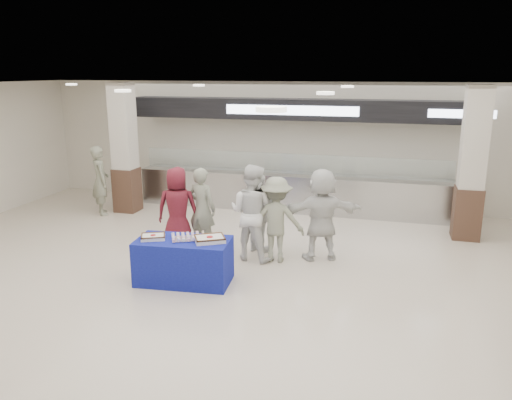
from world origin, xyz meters
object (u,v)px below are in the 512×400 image
(civilian_maroon, at_px, (178,209))
(civilian_white, at_px, (321,214))
(chef_tall, at_px, (252,213))
(chef_short, at_px, (259,213))
(sheet_cake_right, at_px, (210,239))
(soldier_b, at_px, (276,220))
(sheet_cake_left, at_px, (153,236))
(cupcake_tray, at_px, (186,237))
(soldier_a, at_px, (202,209))
(soldier_bg, at_px, (100,180))
(display_table, at_px, (184,261))

(civilian_maroon, bearing_deg, civilian_white, 170.58)
(chef_tall, height_order, civilian_white, chef_tall)
(civilian_maroon, distance_m, chef_short, 1.61)
(sheet_cake_right, distance_m, soldier_b, 1.56)
(sheet_cake_left, height_order, civilian_maroon, civilian_maroon)
(cupcake_tray, distance_m, soldier_b, 1.81)
(sheet_cake_right, relative_size, cupcake_tray, 1.19)
(sheet_cake_left, xyz_separation_m, chef_tall, (1.29, 1.45, 0.11))
(sheet_cake_left, height_order, civilian_white, civilian_white)
(cupcake_tray, relative_size, chef_short, 0.32)
(cupcake_tray, xyz_separation_m, soldier_a, (-0.34, 1.59, 0.04))
(sheet_cake_left, distance_m, soldier_a, 1.73)
(cupcake_tray, distance_m, chef_short, 1.88)
(soldier_b, xyz_separation_m, civilian_white, (0.78, 0.32, 0.07))
(sheet_cake_right, xyz_separation_m, soldier_bg, (-4.08, 3.25, 0.05))
(civilian_maroon, bearing_deg, soldier_a, -173.69)
(sheet_cake_right, xyz_separation_m, soldier_b, (0.80, 1.33, 0.00))
(chef_tall, relative_size, soldier_bg, 1.06)
(sheet_cake_right, height_order, soldier_b, soldier_b)
(chef_short, relative_size, civilian_white, 0.90)
(soldier_b, bearing_deg, civilian_maroon, -8.92)
(chef_short, bearing_deg, cupcake_tray, 87.27)
(chef_tall, bearing_deg, sheet_cake_left, 59.19)
(sheet_cake_right, bearing_deg, civilian_maroon, 130.22)
(sheet_cake_right, xyz_separation_m, cupcake_tray, (-0.43, 0.01, -0.02))
(soldier_bg, bearing_deg, sheet_cake_left, -179.11)
(display_table, relative_size, cupcake_tray, 3.10)
(sheet_cake_right, relative_size, civilian_white, 0.34)
(cupcake_tray, bearing_deg, chef_tall, 59.67)
(soldier_b, relative_size, civilian_white, 0.92)
(chef_tall, bearing_deg, civilian_white, -154.21)
(sheet_cake_right, bearing_deg, chef_short, 77.44)
(soldier_bg, bearing_deg, sheet_cake_right, -170.43)
(civilian_maroon, xyz_separation_m, civilian_white, (2.80, 0.22, 0.04))
(chef_short, bearing_deg, display_table, 87.07)
(civilian_white, bearing_deg, sheet_cake_right, 24.09)
(display_table, relative_size, soldier_a, 0.94)
(soldier_b, bearing_deg, soldier_bg, -27.59)
(soldier_a, bearing_deg, soldier_bg, -14.19)
(display_table, distance_m, sheet_cake_right, 0.62)
(civilian_maroon, distance_m, soldier_a, 0.47)
(cupcake_tray, bearing_deg, sheet_cake_left, -165.41)
(display_table, bearing_deg, civilian_white, 34.01)
(soldier_a, bearing_deg, display_table, 112.99)
(chef_short, xyz_separation_m, soldier_b, (0.42, -0.37, 0.02))
(civilian_maroon, bearing_deg, sheet_cake_left, 85.49)
(display_table, xyz_separation_m, soldier_bg, (-3.62, 3.29, 0.48))
(soldier_a, xyz_separation_m, civilian_white, (2.35, 0.05, 0.05))
(sheet_cake_left, xyz_separation_m, soldier_bg, (-3.13, 3.38, 0.06))
(sheet_cake_left, distance_m, civilian_white, 3.10)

